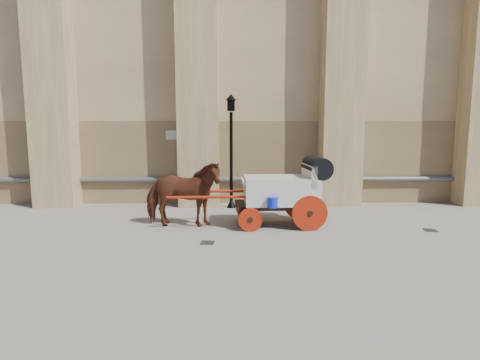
{
  "coord_description": "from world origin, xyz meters",
  "views": [
    {
      "loc": [
        0.18,
        -9.6,
        2.64
      ],
      "look_at": [
        0.39,
        0.66,
        1.3
      ],
      "focal_mm": 28.0,
      "sensor_mm": 36.0,
      "label": 1
    }
  ],
  "objects": [
    {
      "name": "ground",
      "position": [
        0.0,
        0.0,
        0.0
      ],
      "size": [
        90.0,
        90.0,
        0.0
      ],
      "primitive_type": "plane",
      "color": "gray",
      "rests_on": "ground"
    },
    {
      "name": "horse",
      "position": [
        -1.19,
        0.61,
        0.92
      ],
      "size": [
        2.24,
        1.14,
        1.84
      ],
      "primitive_type": "imported",
      "rotation": [
        0.0,
        0.0,
        1.5
      ],
      "color": "maroon",
      "rests_on": "ground"
    },
    {
      "name": "carriage",
      "position": [
        1.68,
        0.72,
        1.04
      ],
      "size": [
        4.45,
        1.6,
        1.94
      ],
      "rotation": [
        0.0,
        0.0,
        0.02
      ],
      "color": "black",
      "rests_on": "ground"
    },
    {
      "name": "street_lamp",
      "position": [
        0.14,
        3.21,
        2.08
      ],
      "size": [
        0.36,
        0.36,
        3.89
      ],
      "color": "black",
      "rests_on": "ground"
    },
    {
      "name": "drain_grate_near",
      "position": [
        -0.42,
        -0.96,
        0.01
      ],
      "size": [
        0.34,
        0.34,
        0.01
      ],
      "primitive_type": "cube",
      "rotation": [
        0.0,
        0.0,
        -0.08
      ],
      "color": "black",
      "rests_on": "ground"
    },
    {
      "name": "drain_grate_far",
      "position": [
        5.48,
        0.05,
        0.01
      ],
      "size": [
        0.39,
        0.39,
        0.01
      ],
      "primitive_type": "cube",
      "rotation": [
        0.0,
        0.0,
        -0.23
      ],
      "color": "black",
      "rests_on": "ground"
    }
  ]
}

